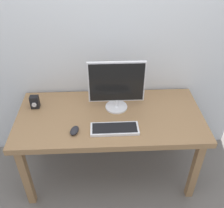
{
  "coord_description": "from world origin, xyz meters",
  "views": [
    {
      "loc": [
        -0.06,
        -1.74,
        2.17
      ],
      "look_at": [
        0.02,
        0.0,
        0.88
      ],
      "focal_mm": 40.89,
      "sensor_mm": 36.0,
      "label": 1
    }
  ],
  "objects_px": {
    "monitor": "(117,85)",
    "mouse": "(74,130)",
    "keyboard_primary": "(115,129)",
    "desk": "(110,122)",
    "audio_controller": "(35,102)"
  },
  "relations": [
    {
      "from": "monitor",
      "to": "mouse",
      "type": "xyz_separation_m",
      "value": [
        -0.36,
        -0.32,
        -0.22
      ]
    },
    {
      "from": "desk",
      "to": "mouse",
      "type": "xyz_separation_m",
      "value": [
        -0.29,
        -0.21,
        0.1
      ]
    },
    {
      "from": "desk",
      "to": "keyboard_primary",
      "type": "relative_size",
      "value": 4.13
    },
    {
      "from": "audio_controller",
      "to": "mouse",
      "type": "bearing_deg",
      "value": -43.04
    },
    {
      "from": "monitor",
      "to": "mouse",
      "type": "relative_size",
      "value": 4.48
    },
    {
      "from": "desk",
      "to": "mouse",
      "type": "bearing_deg",
      "value": -144.45
    },
    {
      "from": "keyboard_primary",
      "to": "audio_controller",
      "type": "xyz_separation_m",
      "value": [
        -0.7,
        0.34,
        0.05
      ]
    },
    {
      "from": "audio_controller",
      "to": "keyboard_primary",
      "type": "bearing_deg",
      "value": -25.78
    },
    {
      "from": "monitor",
      "to": "mouse",
      "type": "distance_m",
      "value": 0.53
    },
    {
      "from": "keyboard_primary",
      "to": "monitor",
      "type": "bearing_deg",
      "value": 84.05
    },
    {
      "from": "desk",
      "to": "mouse",
      "type": "height_order",
      "value": "mouse"
    },
    {
      "from": "desk",
      "to": "monitor",
      "type": "bearing_deg",
      "value": 60.92
    },
    {
      "from": "desk",
      "to": "audio_controller",
      "type": "height_order",
      "value": "audio_controller"
    },
    {
      "from": "desk",
      "to": "audio_controller",
      "type": "relative_size",
      "value": 13.73
    },
    {
      "from": "mouse",
      "to": "keyboard_primary",
      "type": "bearing_deg",
      "value": 18.31
    }
  ]
}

